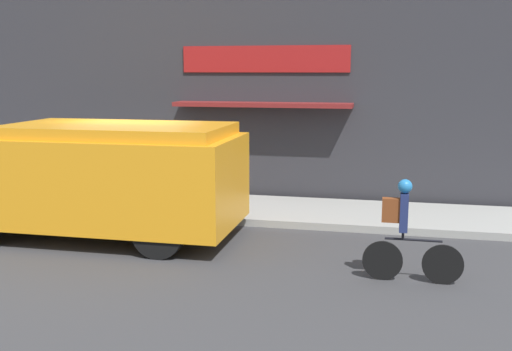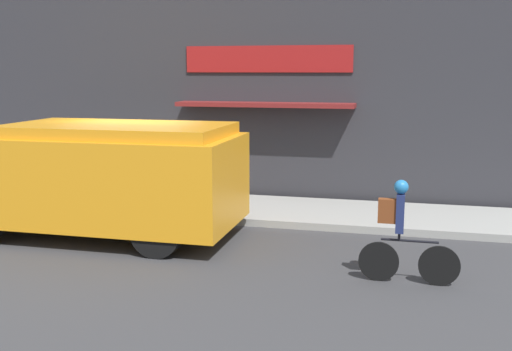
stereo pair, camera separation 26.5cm
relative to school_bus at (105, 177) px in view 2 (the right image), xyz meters
name	(u,v)px [view 2 (the right image)]	position (x,y,z in m)	size (l,w,h in m)	color
ground_plane	(138,219)	(0.04, 1.31, -1.14)	(70.00, 70.00, 0.00)	#38383A
sidewalk	(160,204)	(0.04, 2.50, -1.07)	(28.00, 2.38, 0.15)	#999993
storefront	(182,76)	(0.09, 3.93, 1.85)	(16.18, 0.82, 6.00)	#2D2D33
school_bus	(105,177)	(0.00, 0.00, 0.00)	(5.60, 2.84, 2.16)	orange
cyclist	(402,232)	(5.50, -1.30, -0.36)	(1.48, 0.21, 1.57)	black
trash_bin	(132,181)	(-0.68, 2.57, -0.56)	(0.47, 0.47, 0.86)	#38383D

